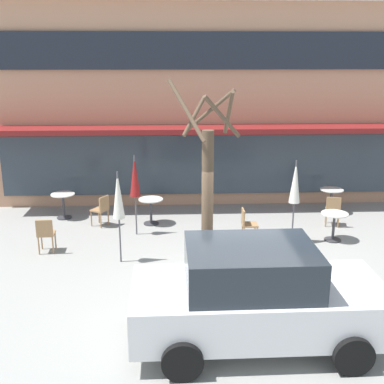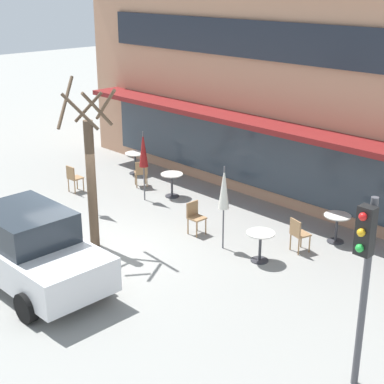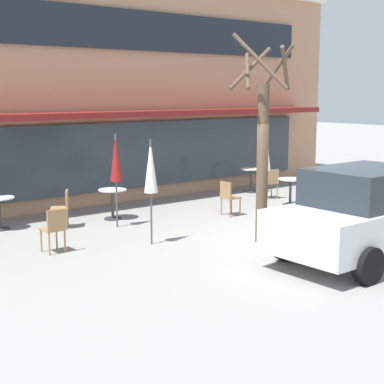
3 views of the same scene
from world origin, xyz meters
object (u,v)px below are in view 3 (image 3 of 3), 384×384
object	(u,v)px
cafe_chair_2	(229,196)
cafe_table_near_wall	(251,176)
cafe_chair_0	(63,206)
patio_umbrella_corner_open	(151,167)
cafe_chair_1	(271,181)
cafe_chair_3	(54,227)
patio_umbrella_cream_folded	(266,150)
street_tree	(263,148)
patio_umbrella_green_folded	(116,158)
cafe_table_mid_patio	(113,199)
parked_sedan	(369,214)
cafe_table_streetside	(290,187)

from	to	relation	value
cafe_chair_2	cafe_table_near_wall	bearing A→B (deg)	37.32
cafe_table_near_wall	cafe_chair_0	xyz separation A→B (m)	(-6.93, -0.89, 0.01)
cafe_table_near_wall	patio_umbrella_corner_open	size ratio (longest dim) A/B	0.35
cafe_table_near_wall	cafe_chair_1	world-z (taller)	cafe_chair_1
cafe_table_near_wall	cafe_chair_1	size ratio (longest dim) A/B	0.85
patio_umbrella_corner_open	cafe_chair_0	size ratio (longest dim) A/B	2.47
cafe_table_near_wall	cafe_chair_3	size ratio (longest dim) A/B	0.85
patio_umbrella_cream_folded	street_tree	distance (m)	3.33
patio_umbrella_green_folded	patio_umbrella_cream_folded	distance (m)	4.17
cafe_table_mid_patio	cafe_chair_3	xyz separation A→B (m)	(-2.50, -2.01, 0.01)
patio_umbrella_corner_open	street_tree	xyz separation A→B (m)	(1.95, -1.27, 0.37)
cafe_chair_3	parked_sedan	world-z (taller)	parked_sedan
cafe_table_mid_patio	cafe_chair_0	xyz separation A→B (m)	(-1.40, -0.10, 0.01)
cafe_table_streetside	patio_umbrella_green_folded	xyz separation A→B (m)	(-5.22, 0.68, 1.11)
cafe_table_mid_patio	patio_umbrella_cream_folded	world-z (taller)	patio_umbrella_cream_folded
cafe_table_near_wall	patio_umbrella_corner_open	distance (m)	7.12
cafe_chair_1	cafe_chair_3	bearing A→B (deg)	-168.32
cafe_table_near_wall	patio_umbrella_corner_open	world-z (taller)	patio_umbrella_corner_open
cafe_chair_0	cafe_chair_2	xyz separation A→B (m)	(3.95, -1.38, 0.00)
cafe_table_mid_patio	cafe_chair_2	bearing A→B (deg)	-30.09
cafe_chair_1	street_tree	distance (m)	5.39
patio_umbrella_cream_folded	cafe_chair_1	world-z (taller)	patio_umbrella_cream_folded
cafe_table_near_wall	patio_umbrella_cream_folded	bearing A→B (deg)	-126.86
cafe_chair_0	cafe_chair_3	distance (m)	2.20
cafe_chair_2	patio_umbrella_cream_folded	bearing A→B (deg)	-6.74
patio_umbrella_corner_open	cafe_table_near_wall	bearing A→B (deg)	29.05
patio_umbrella_cream_folded	cafe_chair_2	world-z (taller)	patio_umbrella_cream_folded
cafe_table_mid_patio	patio_umbrella_corner_open	bearing A→B (deg)	-103.27
cafe_table_near_wall	patio_umbrella_corner_open	bearing A→B (deg)	-150.95
cafe_table_near_wall	cafe_table_streetside	size ratio (longest dim) A/B	1.00
cafe_table_near_wall	street_tree	size ratio (longest dim) A/B	0.18
patio_umbrella_green_folded	cafe_chair_1	world-z (taller)	patio_umbrella_green_folded
cafe_chair_2	cafe_chair_0	bearing A→B (deg)	160.78
cafe_table_near_wall	patio_umbrella_green_folded	bearing A→B (deg)	-164.75
cafe_chair_0	patio_umbrella_cream_folded	bearing A→B (deg)	-16.49
cafe_chair_0	street_tree	world-z (taller)	street_tree
cafe_table_mid_patio	parked_sedan	size ratio (longest dim) A/B	0.18
cafe_chair_1	parked_sedan	size ratio (longest dim) A/B	0.21
patio_umbrella_green_folded	parked_sedan	xyz separation A→B (m)	(2.35, -5.26, -0.75)
cafe_table_near_wall	cafe_table_mid_patio	distance (m)	5.58
patio_umbrella_corner_open	parked_sedan	world-z (taller)	patio_umbrella_corner_open
patio_umbrella_cream_folded	parked_sedan	world-z (taller)	patio_umbrella_cream_folded
patio_umbrella_corner_open	street_tree	world-z (taller)	street_tree
patio_umbrella_cream_folded	cafe_chair_0	distance (m)	5.46
patio_umbrella_cream_folded	patio_umbrella_corner_open	distance (m)	4.46
patio_umbrella_corner_open	cafe_chair_2	bearing A→B (deg)	19.89
cafe_table_mid_patio	cafe_chair_2	world-z (taller)	cafe_chair_2
cafe_table_near_wall	parked_sedan	distance (m)	7.73
patio_umbrella_green_folded	cafe_chair_0	world-z (taller)	patio_umbrella_green_folded
cafe_table_streetside	street_tree	bearing A→B (deg)	-145.83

